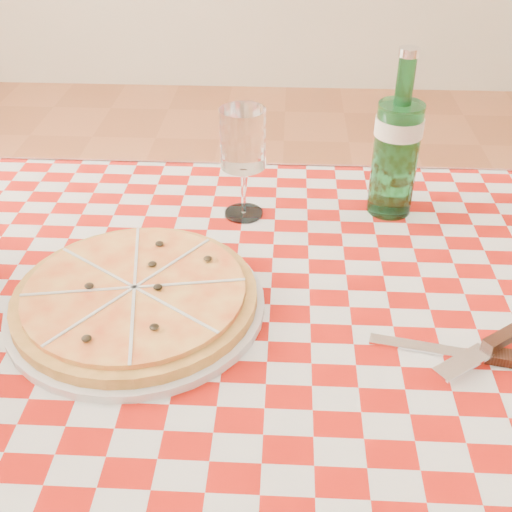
{
  "coord_description": "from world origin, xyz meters",
  "views": [
    {
      "loc": [
        0.02,
        -0.62,
        1.29
      ],
      "look_at": [
        -0.02,
        0.06,
        0.82
      ],
      "focal_mm": 45.0,
      "sensor_mm": 36.0,
      "label": 1
    }
  ],
  "objects_px": {
    "dining_table": "(268,378)",
    "water_bottle": "(398,135)",
    "pizza_plate": "(135,296)",
    "wine_glass": "(243,164)"
  },
  "relations": [
    {
      "from": "water_bottle",
      "to": "wine_glass",
      "type": "height_order",
      "value": "water_bottle"
    },
    {
      "from": "pizza_plate",
      "to": "water_bottle",
      "type": "relative_size",
      "value": 1.27
    },
    {
      "from": "dining_table",
      "to": "water_bottle",
      "type": "relative_size",
      "value": 4.57
    },
    {
      "from": "wine_glass",
      "to": "dining_table",
      "type": "bearing_deg",
      "value": -79.22
    },
    {
      "from": "dining_table",
      "to": "wine_glass",
      "type": "relative_size",
      "value": 6.75
    },
    {
      "from": "dining_table",
      "to": "water_bottle",
      "type": "height_order",
      "value": "water_bottle"
    },
    {
      "from": "pizza_plate",
      "to": "wine_glass",
      "type": "xyz_separation_m",
      "value": [
        0.12,
        0.25,
        0.07
      ]
    },
    {
      "from": "pizza_plate",
      "to": "wine_glass",
      "type": "distance_m",
      "value": 0.28
    },
    {
      "from": "pizza_plate",
      "to": "dining_table",
      "type": "bearing_deg",
      "value": -6.03
    },
    {
      "from": "dining_table",
      "to": "pizza_plate",
      "type": "height_order",
      "value": "pizza_plate"
    }
  ]
}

